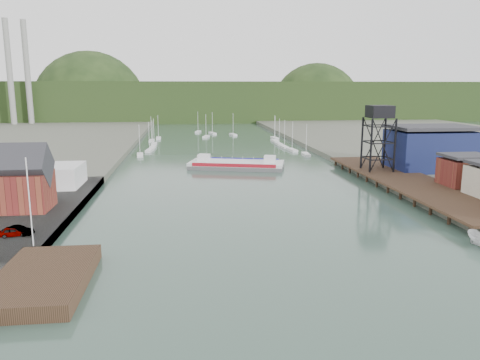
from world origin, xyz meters
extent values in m
plane|color=#2F493C|center=(0.00, 0.00, 0.00)|extent=(600.00, 600.00, 0.00)
cube|color=slate|center=(-40.00, 20.00, 0.80)|extent=(16.00, 80.00, 1.60)
cube|color=black|center=(-29.00, 0.00, 0.90)|extent=(10.00, 18.00, 1.80)
cube|color=black|center=(37.00, 45.00, 1.90)|extent=(14.00, 70.00, 0.50)
cylinder|color=black|center=(31.00, 45.00, 0.80)|extent=(0.60, 0.60, 2.20)
cylinder|color=black|center=(43.00, 45.00, 0.80)|extent=(0.60, 0.60, 2.20)
cube|color=#5C1A1A|center=(-42.00, 30.00, 4.85)|extent=(12.00, 8.00, 6.50)
cube|color=#2D2D33|center=(-42.00, 30.00, 9.30)|extent=(12.20, 8.20, 2.40)
cube|color=silver|center=(-44.00, 50.00, 3.85)|extent=(18.00, 12.00, 4.50)
cylinder|color=silver|center=(-33.00, 10.00, 7.60)|extent=(0.16, 0.16, 12.00)
cylinder|color=black|center=(32.00, 55.00, 8.65)|extent=(0.50, 0.50, 13.00)
cylinder|color=black|center=(38.00, 55.00, 8.65)|extent=(0.50, 0.50, 13.00)
cylinder|color=black|center=(32.00, 61.00, 8.65)|extent=(0.50, 0.50, 13.00)
cylinder|color=black|center=(38.00, 61.00, 8.65)|extent=(0.50, 0.50, 13.00)
cube|color=black|center=(35.00, 58.00, 16.65)|extent=(5.50, 5.50, 3.00)
cube|color=#0C1637|center=(50.00, 60.00, 6.60)|extent=(20.00, 14.00, 10.00)
cube|color=#2D2D33|center=(50.00, 60.00, 12.50)|extent=(20.50, 14.50, 0.80)
cube|color=#5C1A1A|center=(46.00, 38.00, 4.60)|extent=(9.00, 8.00, 6.00)
cube|color=silver|center=(-27.54, 103.89, 0.35)|extent=(2.67, 7.65, 0.90)
cube|color=silver|center=(-25.28, 115.30, 0.35)|extent=(2.81, 7.67, 0.90)
cube|color=silver|center=(-24.71, 124.17, 0.35)|extent=(2.35, 7.59, 0.90)
cube|color=silver|center=(-24.81, 134.09, 0.35)|extent=(2.01, 7.50, 0.90)
cube|color=silver|center=(-26.64, 146.33, 0.35)|extent=(2.00, 7.50, 0.90)
cube|color=silver|center=(-24.32, 156.17, 0.35)|extent=(2.16, 7.54, 0.90)
cube|color=silver|center=(27.56, 99.03, 0.35)|extent=(2.53, 7.62, 0.90)
cube|color=silver|center=(25.46, 110.51, 0.35)|extent=(2.76, 7.67, 0.90)
cube|color=silver|center=(24.46, 119.29, 0.35)|extent=(2.22, 7.56, 0.90)
cube|color=silver|center=(24.27, 128.28, 0.35)|extent=(2.18, 7.54, 0.90)
cube|color=silver|center=(24.67, 139.38, 0.35)|extent=(2.46, 7.61, 0.90)
cube|color=silver|center=(26.78, 150.99, 0.35)|extent=(2.48, 7.61, 0.90)
cube|color=silver|center=(-3.16, 160.00, 0.35)|extent=(3.78, 7.76, 0.90)
cube|color=silver|center=(10.04, 168.00, 0.35)|extent=(3.31, 7.74, 0.90)
cube|color=silver|center=(0.66, 176.00, 0.35)|extent=(3.76, 7.76, 0.90)
cube|color=silver|center=(-6.11, 184.00, 0.35)|extent=(3.40, 7.74, 0.90)
cylinder|color=gray|center=(-110.00, 230.00, 30.00)|extent=(3.20, 3.20, 60.00)
cylinder|color=gray|center=(-102.00, 235.00, 30.00)|extent=(3.20, 3.20, 60.00)
cube|color=black|center=(0.00, 300.00, 12.00)|extent=(500.00, 120.00, 28.00)
sphere|color=black|center=(-80.00, 300.00, 8.00)|extent=(80.00, 80.00, 80.00)
sphere|color=black|center=(90.00, 310.00, 6.00)|extent=(70.00, 70.00, 70.00)
cube|color=#535356|center=(1.74, 76.95, 0.52)|extent=(28.04, 17.01, 1.05)
cube|color=silver|center=(1.74, 76.95, 1.47)|extent=(28.04, 17.01, 0.84)
cube|color=maroon|center=(0.34, 71.84, 1.68)|extent=(22.29, 6.22, 0.94)
cube|color=navy|center=(3.13, 82.05, 1.68)|extent=(22.29, 6.22, 0.94)
cube|color=silver|center=(-7.37, 79.43, 2.73)|extent=(3.86, 3.86, 2.10)
cube|color=silver|center=(10.84, 74.46, 2.73)|extent=(3.86, 3.86, 2.10)
imported|color=#999999|center=(-37.13, 14.63, 2.28)|extent=(4.26, 2.47, 1.36)
imported|color=#999999|center=(-36.56, 15.03, 2.29)|extent=(4.39, 2.21, 1.38)
camera|label=1|loc=(-12.36, -52.58, 22.51)|focal=35.00mm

